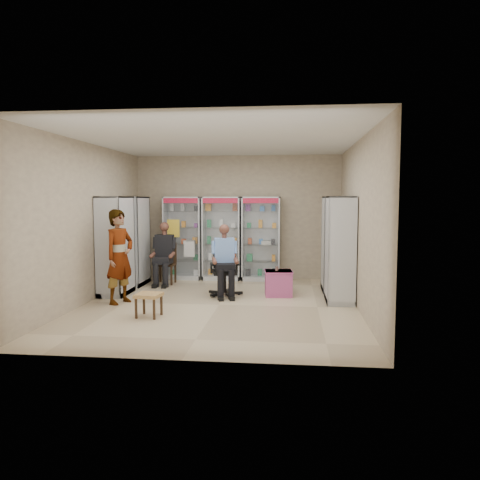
# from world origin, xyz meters

# --- Properties ---
(floor) EXTENTS (6.00, 6.00, 0.00)m
(floor) POSITION_xyz_m (0.00, 0.00, 0.00)
(floor) COLOR #C5AF89
(floor) RESTS_ON ground
(room_shell) EXTENTS (5.02, 6.02, 3.01)m
(room_shell) POSITION_xyz_m (0.00, 0.00, 1.97)
(room_shell) COLOR tan
(room_shell) RESTS_ON ground
(cabinet_back_left) EXTENTS (0.90, 0.50, 2.00)m
(cabinet_back_left) POSITION_xyz_m (-1.30, 2.73, 1.00)
(cabinet_back_left) COLOR #B4B6BB
(cabinet_back_left) RESTS_ON floor
(cabinet_back_mid) EXTENTS (0.90, 0.50, 2.00)m
(cabinet_back_mid) POSITION_xyz_m (-0.35, 2.73, 1.00)
(cabinet_back_mid) COLOR silver
(cabinet_back_mid) RESTS_ON floor
(cabinet_back_right) EXTENTS (0.90, 0.50, 2.00)m
(cabinet_back_right) POSITION_xyz_m (0.60, 2.73, 1.00)
(cabinet_back_right) COLOR #BABDC2
(cabinet_back_right) RESTS_ON floor
(cabinet_right_far) EXTENTS (0.90, 0.50, 2.00)m
(cabinet_right_far) POSITION_xyz_m (2.23, 1.60, 1.00)
(cabinet_right_far) COLOR #AEAFB5
(cabinet_right_far) RESTS_ON floor
(cabinet_right_near) EXTENTS (0.90, 0.50, 2.00)m
(cabinet_right_near) POSITION_xyz_m (2.23, 0.50, 1.00)
(cabinet_right_near) COLOR #A6AAAD
(cabinet_right_near) RESTS_ON floor
(cabinet_left_far) EXTENTS (0.90, 0.50, 2.00)m
(cabinet_left_far) POSITION_xyz_m (-2.23, 1.80, 1.00)
(cabinet_left_far) COLOR #A3A6AA
(cabinet_left_far) RESTS_ON floor
(cabinet_left_near) EXTENTS (0.90, 0.50, 2.00)m
(cabinet_left_near) POSITION_xyz_m (-2.23, 0.70, 1.00)
(cabinet_left_near) COLOR #ABAFB3
(cabinet_left_near) RESTS_ON floor
(wooden_chair) EXTENTS (0.42, 0.42, 0.94)m
(wooden_chair) POSITION_xyz_m (-1.55, 2.00, 0.47)
(wooden_chair) COLOR black
(wooden_chair) RESTS_ON floor
(seated_customer) EXTENTS (0.44, 0.60, 1.34)m
(seated_customer) POSITION_xyz_m (-1.55, 1.95, 0.67)
(seated_customer) COLOR black
(seated_customer) RESTS_ON floor
(office_chair) EXTENTS (0.70, 0.70, 1.06)m
(office_chair) POSITION_xyz_m (-0.02, 0.86, 0.53)
(office_chair) COLOR black
(office_chair) RESTS_ON floor
(seated_shopkeeper) EXTENTS (0.58, 0.71, 1.36)m
(seated_shopkeeper) POSITION_xyz_m (-0.02, 0.81, 0.68)
(seated_shopkeeper) COLOR #6E9CDB
(seated_shopkeeper) RESTS_ON floor
(pink_trunk) EXTENTS (0.57, 0.56, 0.51)m
(pink_trunk) POSITION_xyz_m (1.07, 0.95, 0.25)
(pink_trunk) COLOR #B44897
(pink_trunk) RESTS_ON floor
(tea_glass) EXTENTS (0.07, 0.07, 0.10)m
(tea_glass) POSITION_xyz_m (1.03, 0.94, 0.56)
(tea_glass) COLOR #5D1A07
(tea_glass) RESTS_ON pink_trunk
(woven_stool_a) EXTENTS (0.48, 0.48, 0.42)m
(woven_stool_a) POSITION_xyz_m (1.07, 1.43, 0.21)
(woven_stool_a) COLOR olive
(woven_stool_a) RESTS_ON floor
(woven_stool_b) EXTENTS (0.43, 0.43, 0.39)m
(woven_stool_b) POSITION_xyz_m (-1.03, -0.99, 0.20)
(woven_stool_b) COLOR #A17644
(woven_stool_b) RESTS_ON floor
(standing_man) EXTENTS (0.65, 0.76, 1.76)m
(standing_man) POSITION_xyz_m (-1.86, -0.06, 0.88)
(standing_man) COLOR gray
(standing_man) RESTS_ON floor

